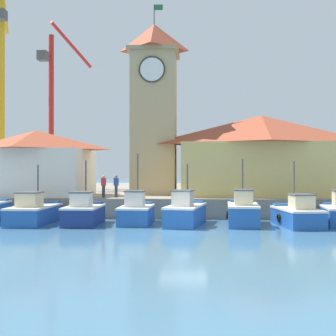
{
  "coord_description": "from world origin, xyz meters",
  "views": [
    {
      "loc": [
        0.71,
        -25.18,
        3.33
      ],
      "look_at": [
        -1.36,
        8.58,
        3.5
      ],
      "focal_mm": 50.0,
      "sensor_mm": 36.0,
      "label": 1
    }
  ],
  "objects": [
    {
      "name": "ground_plane",
      "position": [
        0.0,
        0.0,
        0.0
      ],
      "size": [
        300.0,
        300.0,
        0.0
      ],
      "primitive_type": "plane",
      "color": "teal"
    },
    {
      "name": "fishing_boat_mid_left",
      "position": [
        -3.04,
        3.71,
        0.72
      ],
      "size": [
        2.02,
        4.25,
        4.39
      ],
      "color": "#2356A8",
      "rests_on": "ground"
    },
    {
      "name": "fishing_boat_left_inner",
      "position": [
        -6.19,
        3.03,
        0.73
      ],
      "size": [
        2.12,
        4.14,
        3.96
      ],
      "color": "navy",
      "rests_on": "ground"
    },
    {
      "name": "quay_wharf",
      "position": [
        0.0,
        26.58,
        0.69
      ],
      "size": [
        120.0,
        40.0,
        1.38
      ],
      "primitive_type": "cube",
      "color": "gray",
      "rests_on": "ground"
    },
    {
      "name": "fishing_boat_mid_right",
      "position": [
        3.51,
        3.38,
        0.79
      ],
      "size": [
        2.1,
        4.6,
        4.06
      ],
      "color": "#2356A8",
      "rests_on": "ground"
    },
    {
      "name": "fishing_boat_center",
      "position": [
        0.02,
        3.32,
        0.76
      ],
      "size": [
        2.64,
        5.26,
        3.72
      ],
      "color": "#2356A8",
      "rests_on": "ground"
    },
    {
      "name": "warehouse_right",
      "position": [
        5.69,
        11.14,
        4.54
      ],
      "size": [
        12.58,
        7.27,
        6.18
      ],
      "color": "tan",
      "rests_on": "quay_wharf"
    },
    {
      "name": "dock_worker_along_quay",
      "position": [
        -5.92,
        7.79,
        2.23
      ],
      "size": [
        0.34,
        0.22,
        1.62
      ],
      "color": "#33333D",
      "rests_on": "quay_wharf"
    },
    {
      "name": "dock_worker_near_tower",
      "position": [
        -5.08,
        8.15,
        2.23
      ],
      "size": [
        0.34,
        0.22,
        1.62
      ],
      "color": "#33333D",
      "rests_on": "quay_wharf"
    },
    {
      "name": "clock_tower",
      "position": [
        -2.73,
        12.43,
        8.59
      ],
      "size": [
        4.02,
        4.02,
        15.4
      ],
      "color": "tan",
      "rests_on": "quay_wharf"
    },
    {
      "name": "port_crane_far",
      "position": [
        -14.83,
        24.24,
        7.84
      ],
      "size": [
        4.32,
        7.1,
        18.06
      ],
      "color": "maroon",
      "rests_on": "quay_wharf"
    },
    {
      "name": "port_crane_near",
      "position": [
        -18.68,
        20.23,
        9.24
      ],
      "size": [
        2.94,
        7.25,
        20.49
      ],
      "color": "#976E11",
      "rests_on": "quay_wharf"
    },
    {
      "name": "fishing_boat_left_outer",
      "position": [
        -9.43,
        3.41,
        0.71
      ],
      "size": [
        2.27,
        5.26,
        3.67
      ],
      "color": "#2356A8",
      "rests_on": "ground"
    },
    {
      "name": "fishing_boat_right_inner",
      "position": [
        6.67,
        2.91,
        0.69
      ],
      "size": [
        2.55,
        4.69,
        3.88
      ],
      "color": "#2356A8",
      "rests_on": "ground"
    },
    {
      "name": "warehouse_left",
      "position": [
        -11.79,
        10.47,
        3.97
      ],
      "size": [
        8.44,
        7.14,
        5.07
      ],
      "color": "silver",
      "rests_on": "quay_wharf"
    }
  ]
}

